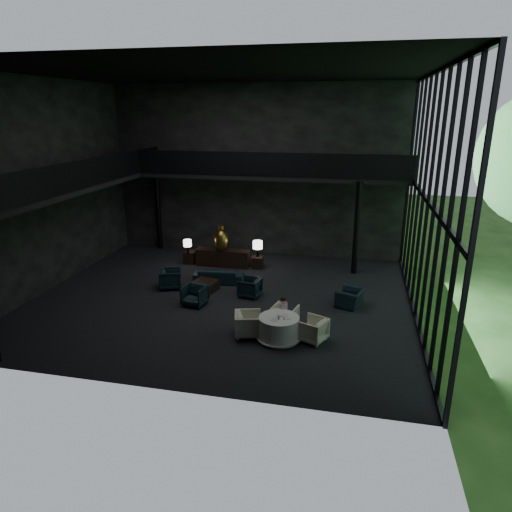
% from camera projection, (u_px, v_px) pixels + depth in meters
% --- Properties ---
extents(floor, '(14.00, 12.00, 0.02)m').
position_uv_depth(floor, '(223.00, 299.00, 17.24)').
color(floor, black).
rests_on(floor, ground).
extents(ceiling, '(14.00, 12.00, 0.02)m').
position_uv_depth(ceiling, '(217.00, 71.00, 14.80)').
color(ceiling, black).
rests_on(ceiling, ground).
extents(wall_back, '(14.00, 0.04, 8.00)m').
position_uv_depth(wall_back, '(256.00, 172.00, 21.60)').
color(wall_back, black).
rests_on(wall_back, ground).
extents(wall_front, '(14.00, 0.04, 8.00)m').
position_uv_depth(wall_front, '(145.00, 238.00, 10.44)').
color(wall_front, black).
rests_on(wall_front, ground).
extents(wall_left, '(0.04, 12.00, 8.00)m').
position_uv_depth(wall_left, '(45.00, 187.00, 17.44)').
color(wall_left, black).
rests_on(wall_left, ground).
extents(curtain_wall, '(0.20, 12.00, 8.00)m').
position_uv_depth(curtain_wall, '(428.00, 202.00, 14.61)').
color(curtain_wall, black).
rests_on(curtain_wall, ground).
extents(mezzanine_left, '(2.00, 12.00, 0.25)m').
position_uv_depth(mezzanine_left, '(68.00, 188.00, 17.24)').
color(mezzanine_left, black).
rests_on(mezzanine_left, wall_left).
extents(mezzanine_back, '(12.00, 2.00, 0.25)m').
position_uv_depth(mezzanine_back, '(273.00, 175.00, 20.47)').
color(mezzanine_back, black).
rests_on(mezzanine_back, wall_back).
extents(railing_left, '(0.06, 12.00, 1.00)m').
position_uv_depth(railing_left, '(90.00, 172.00, 16.85)').
color(railing_left, black).
rests_on(railing_left, mezzanine_left).
extents(railing_back, '(12.00, 0.06, 1.00)m').
position_uv_depth(railing_back, '(269.00, 164.00, 19.35)').
color(railing_back, black).
rests_on(railing_back, mezzanine_back).
extents(column_nw, '(0.24, 0.24, 4.00)m').
position_uv_depth(column_nw, '(158.00, 210.00, 22.95)').
color(column_nw, black).
rests_on(column_nw, floor).
extents(column_ne, '(0.24, 0.24, 4.00)m').
position_uv_depth(column_ne, '(357.00, 228.00, 19.38)').
color(column_ne, black).
rests_on(column_ne, floor).
extents(console, '(2.45, 0.56, 0.78)m').
position_uv_depth(console, '(223.00, 258.00, 20.74)').
color(console, black).
rests_on(console, floor).
extents(bronze_urn, '(0.63, 0.63, 1.18)m').
position_uv_depth(bronze_urn, '(221.00, 240.00, 20.29)').
color(bronze_urn, '#8F571E').
rests_on(bronze_urn, console).
extents(side_table_left, '(0.52, 0.52, 0.57)m').
position_uv_depth(side_table_left, '(190.00, 257.00, 21.16)').
color(side_table_left, black).
rests_on(side_table_left, floor).
extents(table_lamp_left, '(0.37, 0.37, 0.62)m').
position_uv_depth(table_lamp_left, '(187.00, 244.00, 20.68)').
color(table_lamp_left, black).
rests_on(table_lamp_left, side_table_left).
extents(side_table_right, '(0.48, 0.48, 0.53)m').
position_uv_depth(side_table_right, '(258.00, 262.00, 20.51)').
color(side_table_right, black).
rests_on(side_table_right, floor).
extents(table_lamp_right, '(0.43, 0.43, 0.72)m').
position_uv_depth(table_lamp_right, '(258.00, 245.00, 20.30)').
color(table_lamp_right, black).
rests_on(table_lamp_right, side_table_right).
extents(sofa, '(1.99, 0.80, 0.76)m').
position_uv_depth(sofa, '(218.00, 274.00, 18.76)').
color(sofa, '#0E2434').
rests_on(sofa, floor).
extents(lounge_armchair_west, '(1.12, 1.15, 0.93)m').
position_uv_depth(lounge_armchair_west, '(170.00, 277.00, 18.15)').
color(lounge_armchair_west, '#1B414E').
rests_on(lounge_armchair_west, floor).
extents(lounge_armchair_east, '(0.85, 0.89, 0.80)m').
position_uv_depth(lounge_armchair_east, '(250.00, 286.00, 17.35)').
color(lounge_armchair_east, '#152B2F').
rests_on(lounge_armchair_east, floor).
extents(lounge_armchair_south, '(0.93, 0.89, 0.84)m').
position_uv_depth(lounge_armchair_south, '(195.00, 294.00, 16.57)').
color(lounge_armchair_south, black).
rests_on(lounge_armchair_south, floor).
extents(window_armchair, '(0.85, 1.05, 0.79)m').
position_uv_depth(window_armchair, '(350.00, 296.00, 16.47)').
color(window_armchair, '#112B34').
rests_on(window_armchair, floor).
extents(coffee_table, '(1.05, 1.05, 0.39)m').
position_uv_depth(coffee_table, '(205.00, 286.00, 17.95)').
color(coffee_table, black).
rests_on(coffee_table, floor).
extents(dining_table, '(1.42, 1.42, 0.75)m').
position_uv_depth(dining_table, '(279.00, 330.00, 14.09)').
color(dining_table, white).
rests_on(dining_table, floor).
extents(dining_chair_north, '(0.92, 0.89, 0.80)m').
position_uv_depth(dining_chair_north, '(285.00, 315.00, 14.95)').
color(dining_chair_north, beige).
rests_on(dining_chair_north, floor).
extents(dining_chair_east, '(1.04, 1.07, 0.85)m').
position_uv_depth(dining_chair_east, '(312.00, 328.00, 13.98)').
color(dining_chair_east, beige).
rests_on(dining_chair_east, floor).
extents(dining_chair_west, '(1.02, 1.06, 0.91)m').
position_uv_depth(dining_chair_west, '(248.00, 322.00, 14.32)').
color(dining_chair_west, '#ADAA99').
rests_on(dining_chair_west, floor).
extents(child, '(0.27, 0.27, 0.59)m').
position_uv_depth(child, '(283.00, 306.00, 14.79)').
color(child, '#E39BBE').
rests_on(child, dining_chair_north).
extents(plate_a, '(0.29, 0.29, 0.02)m').
position_uv_depth(plate_a, '(275.00, 320.00, 13.79)').
color(plate_a, white).
rests_on(plate_a, dining_table).
extents(plate_b, '(0.32, 0.32, 0.02)m').
position_uv_depth(plate_b, '(284.00, 315.00, 14.08)').
color(plate_b, white).
rests_on(plate_b, dining_table).
extents(saucer, '(0.17, 0.17, 0.01)m').
position_uv_depth(saucer, '(288.00, 319.00, 13.86)').
color(saucer, white).
rests_on(saucer, dining_table).
extents(coffee_cup, '(0.10, 0.10, 0.06)m').
position_uv_depth(coffee_cup, '(284.00, 318.00, 13.80)').
color(coffee_cup, white).
rests_on(coffee_cup, saucer).
extents(cereal_bowl, '(0.15, 0.15, 0.07)m').
position_uv_depth(cereal_bowl, '(279.00, 315.00, 14.01)').
color(cereal_bowl, white).
rests_on(cereal_bowl, dining_table).
extents(cream_pot, '(0.07, 0.07, 0.07)m').
position_uv_depth(cream_pot, '(279.00, 319.00, 13.79)').
color(cream_pot, '#99999E').
rests_on(cream_pot, dining_table).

